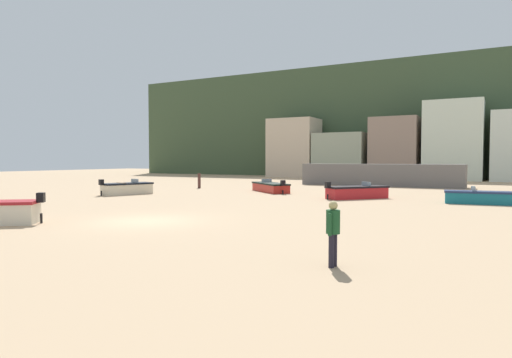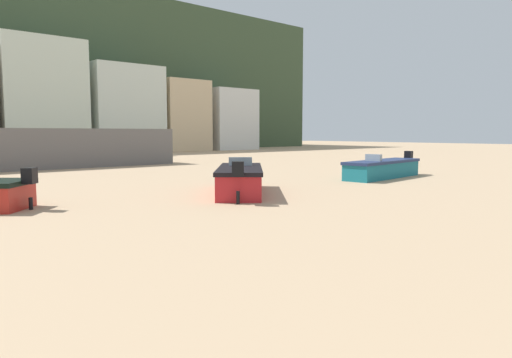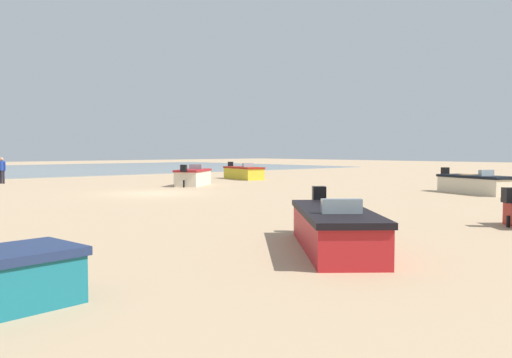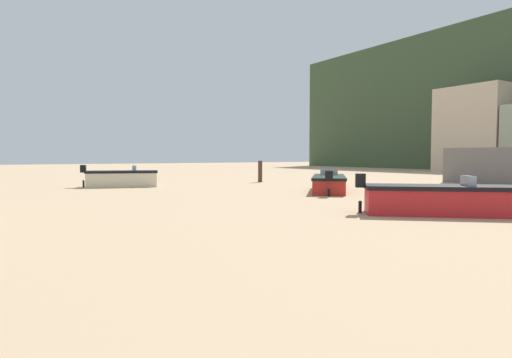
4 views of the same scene
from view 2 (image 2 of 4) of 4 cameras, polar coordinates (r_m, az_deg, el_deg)
name	(u,v)px [view 2 (image 2 of 4)]	position (r m, az deg, el deg)	size (l,w,h in m)	color
harbor_pier	(34,149)	(27.37, -25.67, 3.38)	(15.51, 2.40, 2.16)	slate
townhouse_centre	(39,98)	(44.98, -25.13, 9.05)	(6.85, 5.45, 9.92)	silver
townhouse_centre_right	(121,110)	(47.70, -16.28, 8.20)	(6.90, 5.66, 8.35)	silver
townhouse_right	(176,116)	(51.07, -9.89, 7.63)	(5.11, 6.52, 7.41)	#D3B78D
townhouse_far_right	(222,120)	(54.79, -4.25, 7.27)	(5.71, 6.90, 6.86)	silver
boat_red_4	(240,180)	(14.70, -1.98, -0.11)	(3.78, 4.10, 1.16)	red
boat_teal_5	(383,169)	(20.52, 15.36, 1.23)	(5.10, 1.72, 1.08)	#176C7C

